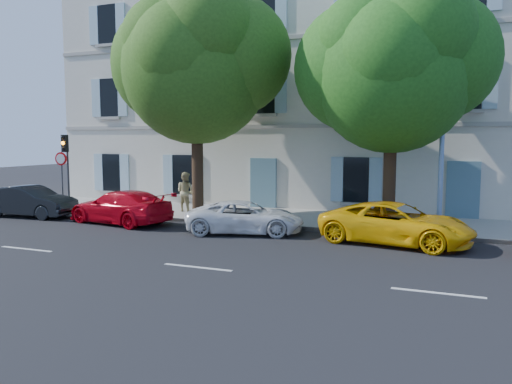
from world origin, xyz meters
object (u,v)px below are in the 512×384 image
at_px(car_dark_sedan, 30,201).
at_px(road_sign, 62,168).
at_px(pedestrian_a, 196,193).
at_px(tree_left, 196,70).
at_px(car_red_coupe, 120,207).
at_px(car_white_coupe, 245,217).
at_px(pedestrian_b, 185,192).
at_px(tree_right, 392,74).
at_px(car_yellow_supercar, 396,223).
at_px(street_lamp, 444,94).
at_px(traffic_light, 66,155).

distance_m(car_dark_sedan, road_sign, 2.15).
bearing_deg(pedestrian_a, tree_left, 125.59).
xyz_separation_m(car_red_coupe, pedestrian_a, (1.67, 3.29, 0.28)).
xyz_separation_m(car_dark_sedan, car_white_coupe, (10.22, -0.01, -0.10)).
height_order(car_red_coupe, pedestrian_b, pedestrian_b).
xyz_separation_m(tree_right, pedestrian_b, (-9.10, 1.21, -4.63)).
bearing_deg(road_sign, tree_right, 1.37).
xyz_separation_m(tree_left, road_sign, (-6.89, -0.40, -4.14)).
relative_size(road_sign, pedestrian_b, 1.50).
distance_m(road_sign, pedestrian_b, 5.92).
bearing_deg(car_dark_sedan, pedestrian_a, -66.47).
relative_size(road_sign, pedestrian_a, 1.64).
bearing_deg(car_yellow_supercar, tree_right, 24.07).
relative_size(car_dark_sedan, road_sign, 1.56).
relative_size(tree_left, street_lamp, 1.11).
height_order(tree_left, pedestrian_b, tree_left).
distance_m(tree_right, pedestrian_a, 9.93).
xyz_separation_m(car_yellow_supercar, tree_right, (-0.47, 1.88, 4.99)).
bearing_deg(car_yellow_supercar, car_red_coupe, 100.19).
height_order(tree_right, pedestrian_a, tree_right).
bearing_deg(car_white_coupe, traffic_light, 63.20).
xyz_separation_m(traffic_light, pedestrian_a, (6.11, 1.39, -1.69)).
relative_size(car_red_coupe, road_sign, 1.75).
height_order(tree_left, street_lamp, tree_left).
relative_size(tree_left, pedestrian_a, 5.83).
xyz_separation_m(car_white_coupe, pedestrian_b, (-4.29, 3.19, 0.45)).
relative_size(tree_right, road_sign, 3.24).
relative_size(car_yellow_supercar, tree_right, 0.56).
xyz_separation_m(tree_right, traffic_light, (-14.75, -0.01, -3.02)).
distance_m(car_dark_sedan, car_yellow_supercar, 15.50).
xyz_separation_m(car_yellow_supercar, pedestrian_b, (-9.57, 3.09, 0.36)).
distance_m(car_white_coupe, street_lamp, 8.08).
xyz_separation_m(car_dark_sedan, tree_right, (15.03, 1.97, 4.99)).
distance_m(tree_right, pedestrian_b, 10.28).
bearing_deg(car_red_coupe, traffic_light, -103.10).
xyz_separation_m(road_sign, pedestrian_a, (6.08, 1.73, -1.11)).
distance_m(tree_right, traffic_light, 15.05).
xyz_separation_m(tree_left, street_lamp, (9.56, -0.12, -1.27)).
bearing_deg(pedestrian_a, street_lamp, 176.47).
bearing_deg(car_white_coupe, tree_right, -83.19).
bearing_deg(tree_right, road_sign, -178.63).
bearing_deg(pedestrian_a, pedestrian_b, 24.64).
relative_size(car_red_coupe, car_yellow_supercar, 0.96).
relative_size(car_dark_sedan, car_white_coupe, 0.98).
height_order(car_white_coupe, traffic_light, traffic_light).
relative_size(car_yellow_supercar, pedestrian_b, 2.74).
height_order(car_red_coupe, car_yellow_supercar, car_yellow_supercar).
bearing_deg(street_lamp, tree_right, 177.48).
distance_m(traffic_light, road_sign, 0.68).
bearing_deg(tree_left, pedestrian_b, 137.43).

